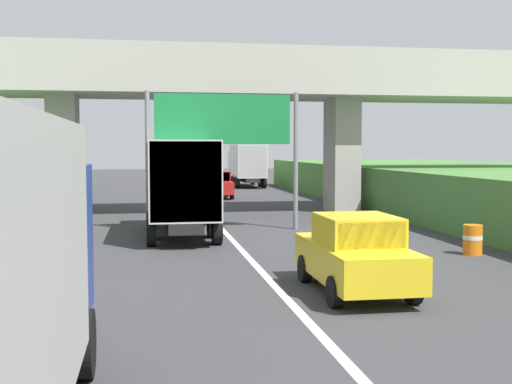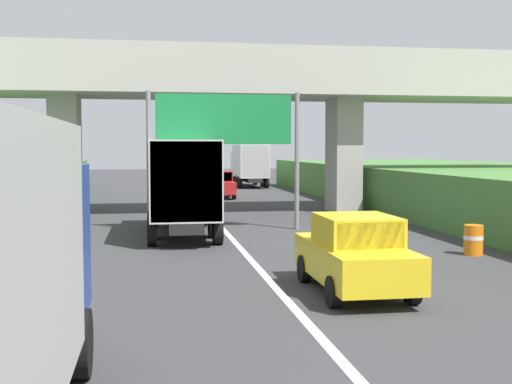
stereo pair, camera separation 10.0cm
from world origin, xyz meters
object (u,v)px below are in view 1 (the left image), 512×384
object	(u,v)px
construction_barrel_3	(473,240)
truck_silver	(180,183)
truck_white	(246,163)
car_yellow	(356,254)
overhead_highway_sign	(223,128)
car_red	(217,185)

from	to	relation	value
construction_barrel_3	truck_silver	bearing A→B (deg)	146.26
truck_white	car_yellow	xyz separation A→B (m)	(-3.57, -39.46, -1.08)
truck_silver	car_yellow	size ratio (longest dim) A/B	1.78
truck_white	construction_barrel_3	world-z (taller)	truck_white
car_yellow	construction_barrel_3	world-z (taller)	car_yellow
truck_silver	truck_white	size ratio (longest dim) A/B	1.00
truck_white	construction_barrel_3	xyz separation A→B (m)	(1.48, -35.13, -1.47)
overhead_highway_sign	truck_silver	xyz separation A→B (m)	(-1.70, -1.34, -2.00)
truck_white	car_red	xyz separation A→B (m)	(-3.70, -11.73, -1.08)
truck_silver	overhead_highway_sign	bearing A→B (deg)	38.11
truck_white	car_yellow	distance (m)	39.64
truck_silver	car_red	world-z (taller)	truck_silver
overhead_highway_sign	construction_barrel_3	xyz separation A→B (m)	(6.66, -6.92, -3.47)
car_red	overhead_highway_sign	bearing A→B (deg)	-95.14
truck_white	construction_barrel_3	distance (m)	35.20
truck_white	car_red	world-z (taller)	truck_white
overhead_highway_sign	truck_silver	size ratio (longest dim) A/B	0.81
construction_barrel_3	truck_white	bearing A→B (deg)	92.41
truck_silver	car_yellow	xyz separation A→B (m)	(3.31, -9.91, -1.08)
overhead_highway_sign	truck_silver	world-z (taller)	overhead_highway_sign
overhead_highway_sign	car_red	bearing A→B (deg)	84.86
car_yellow	truck_white	bearing A→B (deg)	84.83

